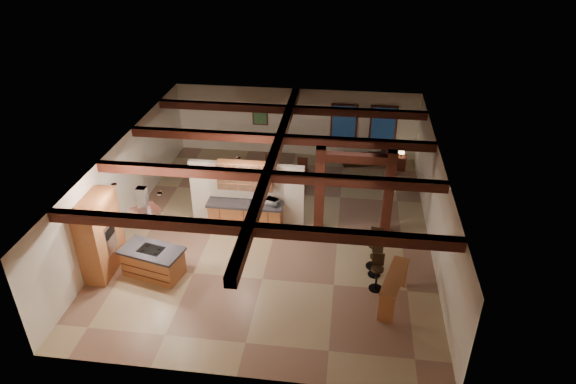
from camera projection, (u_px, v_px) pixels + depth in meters
The scene contains 23 objects.
ground at pixel (275, 231), 17.00m from camera, with size 12.00×12.00×0.00m, color tan.
room_walls at pixel (274, 184), 16.11m from camera, with size 12.00×12.00×12.00m.
ceiling_beams at pixel (274, 156), 15.62m from camera, with size 10.00×12.00×0.28m.
timber_posts at pixel (355, 182), 16.27m from camera, with size 2.50×0.30×2.90m.
partition_wall at pixel (247, 193), 16.99m from camera, with size 3.80×0.18×2.20m, color silver.
pantry_cabinet at pixel (100, 236), 14.67m from camera, with size 0.67×1.60×2.40m.
back_counter at pixel (246, 215), 16.96m from camera, with size 2.50×0.66×0.94m.
upper_display_cabinet at pixel (245, 176), 16.45m from camera, with size 1.80×0.36×0.95m.
range_hood at pixel (147, 223), 14.19m from camera, with size 1.10×1.10×1.40m.
back_windows at pixel (363, 125), 21.04m from camera, with size 2.70×0.07×1.70m.
framed_art at pixel (260, 115), 21.42m from camera, with size 0.65×0.05×0.85m.
recessed_cans at pixel (173, 178), 14.18m from camera, with size 3.16×2.46×0.03m.
kitchen_island at pixel (153, 261), 14.86m from camera, with size 1.96×1.35×0.89m.
dining_table at pixel (284, 180), 19.48m from camera, with size 1.62×0.90×0.57m, color #3E170F.
sofa at pixel (366, 156), 21.26m from camera, with size 1.94×0.76×0.57m, color black.
microwave at pixel (272, 202), 16.58m from camera, with size 0.41×0.27×0.22m, color silver.
bar_counter at pixel (394, 285), 13.70m from camera, with size 0.91×1.82×0.93m.
side_table at pixel (400, 162), 20.78m from camera, with size 0.45×0.45×0.56m, color #3E140F.
table_lamp at pixel (402, 151), 20.53m from camera, with size 0.26×0.26×0.31m.
bar_stool_a at pixel (377, 272), 14.24m from camera, with size 0.39×0.39×1.12m.
bar_stool_b at pixel (376, 260), 14.79m from camera, with size 0.39×0.40×1.05m.
bar_stool_c at pixel (375, 248), 15.08m from camera, with size 0.45×0.47×1.27m.
dining_chairs at pixel (284, 174), 19.35m from camera, with size 1.75×1.75×1.07m.
Camera 1 is at (2.20, -13.92, 9.60)m, focal length 32.00 mm.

